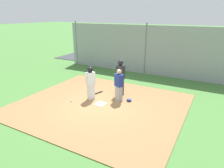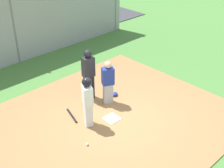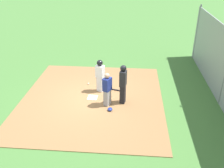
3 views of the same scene
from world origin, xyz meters
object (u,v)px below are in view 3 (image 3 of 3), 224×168
(home_plate, at_px, (92,97))
(umpire, at_px, (123,83))
(runner, at_px, (100,74))
(baseball, at_px, (88,84))
(baseball_bat, at_px, (114,90))
(catcher_mask, at_px, (110,109))
(catcher, at_px, (107,89))

(home_plate, bearing_deg, umpire, -101.61)
(runner, height_order, baseball, runner)
(home_plate, relative_size, runner, 0.28)
(home_plate, height_order, runner, runner)
(baseball_bat, xyz_separation_m, baseball, (0.52, 1.37, 0.01))
(home_plate, height_order, catcher_mask, catcher_mask)
(umpire, distance_m, runner, 1.49)
(catcher, height_order, baseball_bat, catcher)
(umpire, relative_size, catcher_mask, 7.46)
(runner, distance_m, baseball_bat, 1.11)
(catcher, height_order, catcher_mask, catcher)
(runner, height_order, catcher_mask, runner)
(catcher, bearing_deg, catcher_mask, 136.91)
(baseball_bat, bearing_deg, home_plate, 56.64)
(baseball_bat, distance_m, catcher_mask, 1.82)
(umpire, bearing_deg, baseball, -31.86)
(runner, relative_size, baseball, 21.62)
(home_plate, distance_m, runner, 1.17)
(baseball_bat, bearing_deg, umpire, 128.42)
(catcher, xyz_separation_m, baseball_bat, (1.36, -0.21, -0.75))
(catcher, relative_size, baseball, 20.51)
(home_plate, relative_size, baseball_bat, 0.57)
(catcher_mask, bearing_deg, catcher, 19.28)
(home_plate, height_order, catcher, catcher)
(runner, relative_size, catcher_mask, 6.67)
(home_plate, xyz_separation_m, catcher_mask, (-1.01, -0.91, 0.05))
(runner, distance_m, baseball, 1.29)
(home_plate, bearing_deg, catcher, -126.22)
(runner, bearing_deg, umpire, 73.78)
(home_plate, height_order, umpire, umpire)
(home_plate, xyz_separation_m, baseball, (1.33, 0.42, 0.03))
(home_plate, height_order, baseball_bat, baseball_bat)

